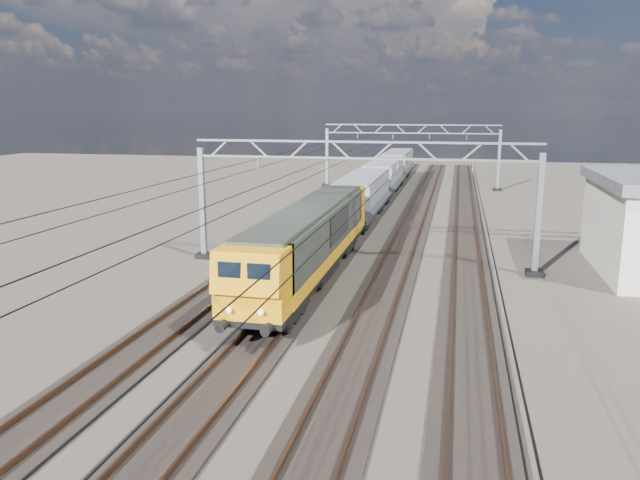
% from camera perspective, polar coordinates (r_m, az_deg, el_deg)
% --- Properties ---
extents(ground, '(160.00, 160.00, 0.00)m').
position_cam_1_polar(ground, '(31.94, 2.56, -4.15)').
color(ground, black).
rests_on(ground, ground).
extents(track_outer_west, '(2.60, 140.00, 0.30)m').
position_cam_1_polar(track_outer_west, '(33.44, -7.63, -3.38)').
color(track_outer_west, black).
rests_on(track_outer_west, ground).
extents(track_loco, '(2.60, 140.00, 0.30)m').
position_cam_1_polar(track_loco, '(32.31, -0.94, -3.82)').
color(track_loco, black).
rests_on(track_loco, ground).
extents(track_inner_east, '(2.60, 140.00, 0.30)m').
position_cam_1_polar(track_inner_east, '(31.66, 6.14, -4.23)').
color(track_inner_east, black).
rests_on(track_inner_east, ground).
extents(track_outer_east, '(2.60, 140.00, 0.30)m').
position_cam_1_polar(track_outer_east, '(31.50, 13.41, -4.58)').
color(track_outer_east, black).
rests_on(track_outer_east, ground).
extents(catenary_gantry_mid, '(19.90, 0.90, 7.11)m').
position_cam_1_polar(catenary_gantry_mid, '(34.99, 3.76, 3.80)').
color(catenary_gantry_mid, '#9CA3AA').
rests_on(catenary_gantry_mid, ground).
extents(catenary_gantry_far, '(19.90, 0.90, 7.11)m').
position_cam_1_polar(catenary_gantry_far, '(70.61, 8.29, 7.83)').
color(catenary_gantry_far, '#9CA3AA').
rests_on(catenary_gantry_far, ground).
extents(overhead_wires, '(12.03, 140.00, 0.53)m').
position_cam_1_polar(overhead_wires, '(38.72, 4.71, 7.32)').
color(overhead_wires, black).
rests_on(overhead_wires, ground).
extents(locomotive, '(2.76, 21.10, 3.62)m').
position_cam_1_polar(locomotive, '(31.92, -0.89, 0.15)').
color(locomotive, black).
rests_on(locomotive, ground).
extents(hopper_wagon_lead, '(3.38, 13.00, 3.25)m').
position_cam_1_polar(hopper_wagon_lead, '(49.08, 3.91, 4.18)').
color(hopper_wagon_lead, black).
rests_on(hopper_wagon_lead, ground).
extents(hopper_wagon_mid, '(3.38, 13.00, 3.25)m').
position_cam_1_polar(hopper_wagon_mid, '(63.06, 5.86, 5.88)').
color(hopper_wagon_mid, black).
rests_on(hopper_wagon_mid, ground).
extents(hopper_wagon_third, '(3.38, 13.00, 3.25)m').
position_cam_1_polar(hopper_wagon_third, '(77.12, 7.12, 6.95)').
color(hopper_wagon_third, black).
rests_on(hopper_wagon_third, ground).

